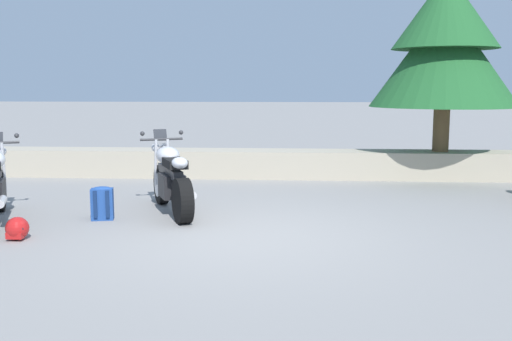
{
  "coord_description": "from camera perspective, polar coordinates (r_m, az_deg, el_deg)",
  "views": [
    {
      "loc": [
        0.66,
        -7.19,
        1.86
      ],
      "look_at": [
        0.11,
        1.2,
        0.65
      ],
      "focal_mm": 41.73,
      "sensor_mm": 36.0,
      "label": 1
    }
  ],
  "objects": [
    {
      "name": "motorcycle_silver_centre",
      "position": [
        8.79,
        -8.17,
        -0.89
      ],
      "size": [
        1.07,
        1.95,
        1.18
      ],
      "color": "black",
      "rests_on": "ground"
    },
    {
      "name": "stone_wall",
      "position": [
        12.11,
        0.6,
        0.66
      ],
      "size": [
        36.0,
        0.8,
        0.55
      ],
      "primitive_type": "cube",
      "color": "#A89E89",
      "rests_on": "ground"
    },
    {
      "name": "pine_tree_far_left",
      "position": [
        12.36,
        17.65,
        11.58
      ],
      "size": [
        2.86,
        2.86,
        3.47
      ],
      "color": "brown",
      "rests_on": "stone_wall"
    },
    {
      "name": "rider_backpack",
      "position": [
        8.55,
        -14.52,
        -2.98
      ],
      "size": [
        0.33,
        0.3,
        0.47
      ],
      "color": "navy",
      "rests_on": "ground"
    },
    {
      "name": "ground_plane",
      "position": [
        7.46,
        -1.45,
        -6.26
      ],
      "size": [
        120.0,
        120.0,
        0.0
      ],
      "primitive_type": "plane",
      "color": "gray"
    },
    {
      "name": "rider_helmet",
      "position": [
        7.79,
        -21.94,
        -5.2
      ],
      "size": [
        0.28,
        0.28,
        0.28
      ],
      "color": "#B21919",
      "rests_on": "ground"
    }
  ]
}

